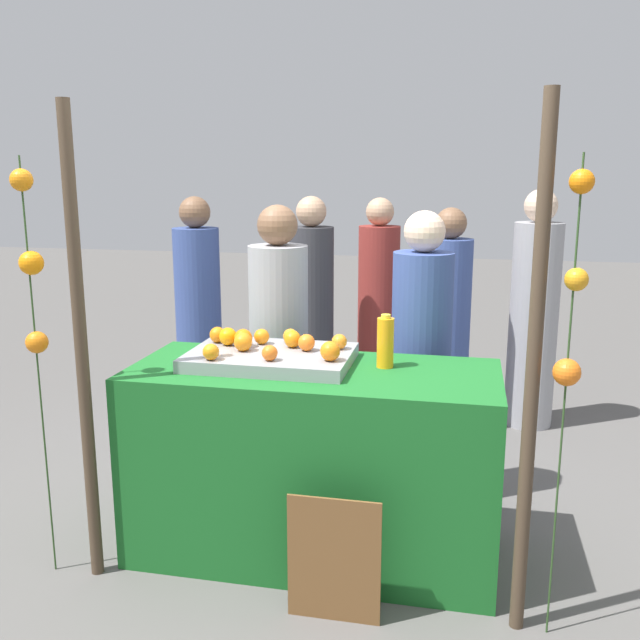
{
  "coord_description": "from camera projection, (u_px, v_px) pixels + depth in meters",
  "views": [
    {
      "loc": [
        0.67,
        -3.01,
        1.81
      ],
      "look_at": [
        0.0,
        0.15,
        1.12
      ],
      "focal_mm": 38.84,
      "sensor_mm": 36.0,
      "label": 1
    }
  ],
  "objects": [
    {
      "name": "orange_8",
      "position": [
        290.0,
        336.0,
        3.43
      ],
      "size": [
        0.07,
        0.07,
        0.07
      ],
      "primitive_type": "sphere",
      "color": "orange",
      "rests_on": "orange_tray"
    },
    {
      "name": "crowd_person_4",
      "position": [
        311.0,
        315.0,
        5.15
      ],
      "size": [
        0.33,
        0.33,
        1.64
      ],
      "color": "#333338",
      "rests_on": "ground_plane"
    },
    {
      "name": "orange_7",
      "position": [
        228.0,
        336.0,
        3.38
      ],
      "size": [
        0.09,
        0.09,
        0.09
      ],
      "primitive_type": "sphere",
      "color": "orange",
      "rests_on": "orange_tray"
    },
    {
      "name": "orange_10",
      "position": [
        262.0,
        337.0,
        3.41
      ],
      "size": [
        0.08,
        0.08,
        0.08
      ],
      "primitive_type": "sphere",
      "color": "orange",
      "rests_on": "orange_tray"
    },
    {
      "name": "canopy_post_left",
      "position": [
        82.0,
        352.0,
        2.98
      ],
      "size": [
        0.06,
        0.06,
        2.1
      ],
      "primitive_type": "cylinder",
      "color": "#473828",
      "rests_on": "ground_plane"
    },
    {
      "name": "orange_11",
      "position": [
        339.0,
        342.0,
        3.31
      ],
      "size": [
        0.07,
        0.07,
        0.07
      ],
      "primitive_type": "sphere",
      "color": "orange",
      "rests_on": "orange_tray"
    },
    {
      "name": "ground_plane",
      "position": [
        314.0,
        549.0,
        3.39
      ],
      "size": [
        24.0,
        24.0,
        0.0
      ],
      "primitive_type": "plane",
      "color": "#565451"
    },
    {
      "name": "chalkboard_sign",
      "position": [
        334.0,
        560.0,
        2.81
      ],
      "size": [
        0.39,
        0.03,
        0.55
      ],
      "color": "brown",
      "rests_on": "ground_plane"
    },
    {
      "name": "crowd_person_0",
      "position": [
        534.0,
        318.0,
        4.92
      ],
      "size": [
        0.34,
        0.34,
        1.7
      ],
      "color": "#99999E",
      "rests_on": "ground_plane"
    },
    {
      "name": "orange_0",
      "position": [
        293.0,
        339.0,
        3.34
      ],
      "size": [
        0.08,
        0.08,
        0.08
      ],
      "primitive_type": "sphere",
      "color": "orange",
      "rests_on": "orange_tray"
    },
    {
      "name": "crowd_person_1",
      "position": [
        378.0,
        308.0,
        5.48
      ],
      "size": [
        0.32,
        0.32,
        1.62
      ],
      "color": "maroon",
      "rests_on": "ground_plane"
    },
    {
      "name": "garland_strand_right",
      "position": [
        573.0,
        302.0,
        2.49
      ],
      "size": [
        0.1,
        0.1,
        1.88
      ],
      "color": "#2D4C23",
      "rests_on": "ground_plane"
    },
    {
      "name": "orange_4",
      "position": [
        270.0,
        353.0,
        3.11
      ],
      "size": [
        0.07,
        0.07,
        0.07
      ],
      "primitive_type": "sphere",
      "color": "orange",
      "rests_on": "orange_tray"
    },
    {
      "name": "stall_counter",
      "position": [
        313.0,
        461.0,
        3.3
      ],
      "size": [
        1.71,
        0.72,
        0.92
      ],
      "primitive_type": "cube",
      "color": "#196023",
      "rests_on": "ground_plane"
    },
    {
      "name": "orange_3",
      "position": [
        243.0,
        342.0,
        3.27
      ],
      "size": [
        0.09,
        0.09,
        0.09
      ],
      "primitive_type": "sphere",
      "color": "orange",
      "rests_on": "orange_tray"
    },
    {
      "name": "orange_5",
      "position": [
        211.0,
        352.0,
        3.12
      ],
      "size": [
        0.08,
        0.08,
        0.08
      ],
      "primitive_type": "sphere",
      "color": "orange",
      "rests_on": "orange_tray"
    },
    {
      "name": "crowd_person_3",
      "position": [
        447.0,
        329.0,
        4.83
      ],
      "size": [
        0.32,
        0.32,
        1.58
      ],
      "color": "#384C8C",
      "rests_on": "ground_plane"
    },
    {
      "name": "garland_strand_left",
      "position": [
        31.0,
        270.0,
        2.92
      ],
      "size": [
        0.1,
        0.11,
        1.88
      ],
      "color": "#2D4C23",
      "rests_on": "ground_plane"
    },
    {
      "name": "orange_6",
      "position": [
        330.0,
        351.0,
        3.1
      ],
      "size": [
        0.09,
        0.09,
        0.09
      ],
      "primitive_type": "sphere",
      "color": "orange",
      "rests_on": "orange_tray"
    },
    {
      "name": "canopy_post_right",
      "position": [
        532.0,
        378.0,
        2.6
      ],
      "size": [
        0.06,
        0.06,
        2.1
      ],
      "primitive_type": "cylinder",
      "color": "#473828",
      "rests_on": "ground_plane"
    },
    {
      "name": "juice_bottle",
      "position": [
        385.0,
        342.0,
        3.2
      ],
      "size": [
        0.08,
        0.08,
        0.25
      ],
      "color": "orange",
      "rests_on": "stall_counter"
    },
    {
      "name": "orange_1",
      "position": [
        217.0,
        335.0,
        3.44
      ],
      "size": [
        0.08,
        0.08,
        0.08
      ],
      "primitive_type": "sphere",
      "color": "orange",
      "rests_on": "orange_tray"
    },
    {
      "name": "orange_tray",
      "position": [
        271.0,
        357.0,
        3.28
      ],
      "size": [
        0.76,
        0.52,
        0.06
      ],
      "primitive_type": "cube",
      "color": "gray",
      "rests_on": "stall_counter"
    },
    {
      "name": "vendor_left",
      "position": [
        279.0,
        362.0,
        3.9
      ],
      "size": [
        0.33,
        0.33,
        1.64
      ],
      "color": "#99999E",
      "rests_on": "ground_plane"
    },
    {
      "name": "orange_9",
      "position": [
        243.0,
        338.0,
        3.35
      ],
      "size": [
        0.09,
        0.09,
        0.09
      ],
      "primitive_type": "sphere",
      "color": "orange",
      "rests_on": "orange_tray"
    },
    {
      "name": "orange_2",
      "position": [
        306.0,
        343.0,
        3.28
      ],
      "size": [
        0.08,
        0.08,
        0.08
      ],
      "primitive_type": "sphere",
      "color": "orange",
      "rests_on": "orange_tray"
    },
    {
      "name": "vendor_right",
      "position": [
        420.0,
        371.0,
        3.76
      ],
      "size": [
        0.32,
        0.32,
        1.62
      ],
      "color": "#384C8C",
      "rests_on": "ground_plane"
    },
    {
      "name": "crowd_person_2",
      "position": [
        199.0,
        319.0,
        5.03
      ],
      "size": [
        0.33,
        0.33,
        1.64
      ],
      "color": "#384C8C",
      "rests_on": "ground_plane"
    }
  ]
}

